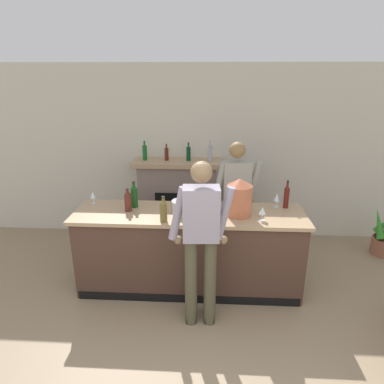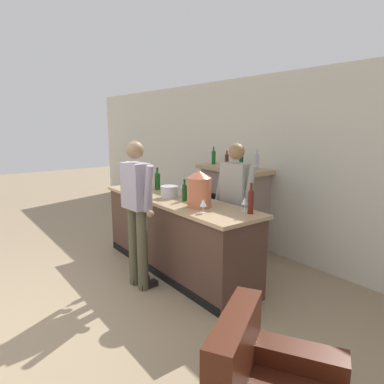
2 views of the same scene
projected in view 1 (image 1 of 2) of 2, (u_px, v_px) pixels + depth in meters
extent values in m
cube|color=beige|center=(210.00, 154.00, 5.47)|extent=(12.00, 0.07, 2.75)
cube|color=#4A3127|center=(189.00, 252.00, 4.25)|extent=(2.69, 0.68, 0.98)
cube|color=tan|center=(189.00, 214.00, 4.08)|extent=(2.76, 0.75, 0.04)
cube|color=black|center=(188.00, 299.00, 4.07)|extent=(2.64, 0.01, 0.10)
cube|color=gray|center=(178.00, 202.00, 5.50)|extent=(1.20, 0.44, 1.26)
cube|color=black|center=(177.00, 218.00, 5.34)|extent=(0.66, 0.02, 0.80)
cube|color=tan|center=(177.00, 163.00, 5.27)|extent=(1.36, 0.52, 0.07)
cylinder|color=#145721|center=(145.00, 153.00, 5.24)|extent=(0.07, 0.07, 0.22)
cylinder|color=#145721|center=(144.00, 143.00, 5.19)|extent=(0.03, 0.03, 0.07)
cylinder|color=#4E1B12|center=(167.00, 154.00, 5.23)|extent=(0.06, 0.06, 0.19)
cylinder|color=#4E1B12|center=(166.00, 146.00, 5.19)|extent=(0.02, 0.02, 0.06)
cylinder|color=#093720|center=(189.00, 154.00, 5.21)|extent=(0.07, 0.07, 0.21)
cylinder|color=#093720|center=(188.00, 145.00, 5.16)|extent=(0.03, 0.03, 0.07)
cylinder|color=#A7A8B4|center=(210.00, 153.00, 5.19)|extent=(0.07, 0.07, 0.23)
cylinder|color=#A7A8B4|center=(210.00, 143.00, 5.14)|extent=(0.03, 0.03, 0.08)
cylinder|color=#975C44|center=(383.00, 246.00, 5.15)|extent=(0.35, 0.35, 0.26)
cone|color=#338727|center=(379.00, 224.00, 5.03)|extent=(0.15, 0.34, 0.45)
cylinder|color=#4F4B35|center=(210.00, 282.00, 3.61)|extent=(0.13, 0.13, 1.02)
cube|color=black|center=(209.00, 315.00, 3.83)|extent=(0.11, 0.25, 0.07)
cylinder|color=#4F4B35|center=(191.00, 282.00, 3.60)|extent=(0.13, 0.13, 1.02)
cube|color=black|center=(191.00, 315.00, 3.83)|extent=(0.11, 0.25, 0.07)
cube|color=#968FA1|center=(201.00, 214.00, 3.35)|extent=(0.37, 0.24, 0.55)
cylinder|color=#968FA1|center=(224.00, 214.00, 3.37)|extent=(0.20, 0.08, 0.57)
sphere|color=#8C6F4D|center=(223.00, 240.00, 3.49)|extent=(0.09, 0.09, 0.09)
cylinder|color=#968FA1|center=(178.00, 214.00, 3.37)|extent=(0.20, 0.08, 0.57)
sphere|color=#8C6F4D|center=(178.00, 240.00, 3.49)|extent=(0.09, 0.09, 0.09)
sphere|color=#8C6F4D|center=(202.00, 172.00, 3.21)|extent=(0.21, 0.21, 0.21)
cylinder|color=#504239|center=(227.00, 234.00, 4.74)|extent=(0.13, 0.13, 0.98)
cube|color=black|center=(227.00, 265.00, 4.83)|extent=(0.14, 0.25, 0.07)
cylinder|color=#504239|center=(241.00, 233.00, 4.76)|extent=(0.13, 0.13, 0.98)
cube|color=black|center=(241.00, 264.00, 4.84)|extent=(0.14, 0.25, 0.07)
cube|color=#9FA196|center=(236.00, 181.00, 4.50)|extent=(0.39, 0.28, 0.54)
cylinder|color=#9FA196|center=(219.00, 183.00, 4.47)|extent=(0.20, 0.08, 0.57)
sphere|color=olive|center=(219.00, 205.00, 4.54)|extent=(0.09, 0.09, 0.09)
cylinder|color=#9FA196|center=(253.00, 182.00, 4.51)|extent=(0.20, 0.08, 0.57)
sphere|color=olive|center=(253.00, 204.00, 4.59)|extent=(0.09, 0.09, 0.09)
sphere|color=olive|center=(237.00, 150.00, 4.37)|extent=(0.21, 0.21, 0.21)
cylinder|color=#BA6543|center=(239.00, 201.00, 3.94)|extent=(0.29, 0.29, 0.36)
cone|color=#BA6543|center=(240.00, 182.00, 3.87)|extent=(0.30, 0.30, 0.09)
cylinder|color=#B29333|center=(240.00, 215.00, 3.82)|extent=(0.02, 0.04, 0.02)
cylinder|color=silver|center=(182.00, 208.00, 4.02)|extent=(0.23, 0.23, 0.15)
cylinder|color=silver|center=(182.00, 201.00, 3.99)|extent=(0.24, 0.24, 0.01)
cylinder|color=#133F14|center=(206.00, 205.00, 4.05)|extent=(0.07, 0.07, 0.20)
sphere|color=#133F14|center=(206.00, 197.00, 4.01)|extent=(0.06, 0.06, 0.06)
cylinder|color=#133F14|center=(206.00, 194.00, 4.00)|extent=(0.03, 0.03, 0.08)
cylinder|color=black|center=(206.00, 190.00, 3.99)|extent=(0.03, 0.03, 0.01)
cylinder|color=#144717|center=(134.00, 198.00, 4.21)|extent=(0.08, 0.08, 0.24)
sphere|color=#144717|center=(134.00, 189.00, 4.17)|extent=(0.08, 0.08, 0.08)
cylinder|color=#144717|center=(134.00, 185.00, 4.15)|extent=(0.03, 0.03, 0.09)
cylinder|color=black|center=(133.00, 181.00, 4.14)|extent=(0.04, 0.04, 0.01)
cylinder|color=#512019|center=(128.00, 203.00, 4.09)|extent=(0.08, 0.08, 0.20)
sphere|color=#512019|center=(128.00, 195.00, 4.06)|extent=(0.08, 0.08, 0.08)
cylinder|color=#512019|center=(127.00, 192.00, 4.05)|extent=(0.03, 0.03, 0.08)
cylinder|color=black|center=(127.00, 189.00, 4.03)|extent=(0.04, 0.04, 0.01)
cylinder|color=brown|center=(164.00, 213.00, 3.79)|extent=(0.08, 0.08, 0.21)
sphere|color=brown|center=(163.00, 204.00, 3.76)|extent=(0.08, 0.08, 0.08)
cylinder|color=brown|center=(163.00, 201.00, 3.75)|extent=(0.03, 0.03, 0.08)
cylinder|color=black|center=(163.00, 197.00, 3.73)|extent=(0.04, 0.04, 0.01)
cylinder|color=#571913|center=(286.00, 198.00, 4.18)|extent=(0.06, 0.06, 0.24)
sphere|color=#571913|center=(287.00, 189.00, 4.14)|extent=(0.06, 0.06, 0.06)
cylinder|color=#571913|center=(288.00, 185.00, 4.13)|extent=(0.03, 0.03, 0.09)
cylinder|color=black|center=(288.00, 181.00, 4.11)|extent=(0.03, 0.03, 0.01)
cylinder|color=silver|center=(276.00, 207.00, 4.25)|extent=(0.07, 0.07, 0.01)
cylinder|color=silver|center=(276.00, 204.00, 4.23)|extent=(0.01, 0.01, 0.07)
cone|color=silver|center=(277.00, 197.00, 4.21)|extent=(0.08, 0.08, 0.09)
cylinder|color=silver|center=(183.00, 207.00, 4.24)|extent=(0.06, 0.06, 0.01)
cylinder|color=silver|center=(183.00, 204.00, 4.22)|extent=(0.01, 0.01, 0.08)
cone|color=silver|center=(183.00, 198.00, 4.20)|extent=(0.08, 0.08, 0.08)
cylinder|color=silver|center=(262.00, 220.00, 3.86)|extent=(0.07, 0.07, 0.01)
cylinder|color=silver|center=(262.00, 217.00, 3.84)|extent=(0.01, 0.01, 0.07)
cone|color=silver|center=(263.00, 211.00, 3.82)|extent=(0.08, 0.08, 0.08)
cylinder|color=silver|center=(94.00, 203.00, 4.36)|extent=(0.06, 0.06, 0.01)
cylinder|color=silver|center=(93.00, 200.00, 4.34)|extent=(0.01, 0.01, 0.07)
cone|color=silver|center=(93.00, 195.00, 4.32)|extent=(0.08, 0.08, 0.08)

